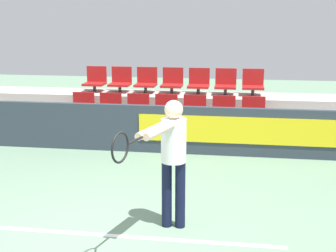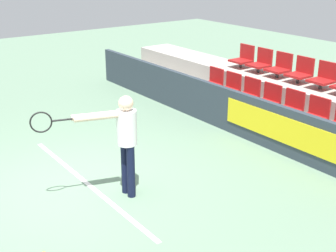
{
  "view_description": "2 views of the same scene",
  "coord_description": "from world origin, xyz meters",
  "px_view_note": "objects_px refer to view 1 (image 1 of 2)",
  "views": [
    {
      "loc": [
        1.48,
        -4.89,
        2.67
      ],
      "look_at": [
        0.42,
        2.16,
        0.96
      ],
      "focal_mm": 50.0,
      "sensor_mm": 36.0,
      "label": 1
    },
    {
      "loc": [
        6.53,
        -2.79,
        3.68
      ],
      "look_at": [
        0.18,
        1.82,
        0.75
      ],
      "focal_mm": 50.0,
      "sensor_mm": 36.0,
      "label": 2
    }
  ],
  "objects_px": {
    "stadium_chair_0": "(82,108)",
    "stadium_chair_13": "(253,84)",
    "stadium_chair_10": "(172,82)",
    "tennis_player": "(171,151)",
    "stadium_chair_5": "(224,112)",
    "stadium_chair_6": "(253,113)",
    "stadium_chair_11": "(199,83)",
    "stadium_chair_7": "(95,80)",
    "stadium_chair_1": "(109,109)",
    "stadium_chair_2": "(137,109)",
    "stadium_chair_8": "(121,81)",
    "stadium_chair_9": "(146,81)",
    "stadium_chair_3": "(165,110)",
    "stadium_chair_4": "(194,111)",
    "stadium_chair_12": "(226,83)"
  },
  "relations": [
    {
      "from": "stadium_chair_1",
      "to": "stadium_chair_13",
      "type": "distance_m",
      "value": 3.23
    },
    {
      "from": "stadium_chair_10",
      "to": "stadium_chair_11",
      "type": "relative_size",
      "value": 1.0
    },
    {
      "from": "stadium_chair_9",
      "to": "stadium_chair_12",
      "type": "xyz_separation_m",
      "value": [
        1.82,
        0.0,
        0.0
      ]
    },
    {
      "from": "stadium_chair_0",
      "to": "stadium_chair_5",
      "type": "xyz_separation_m",
      "value": [
        3.04,
        0.0,
        0.0
      ]
    },
    {
      "from": "stadium_chair_2",
      "to": "stadium_chair_9",
      "type": "distance_m",
      "value": 1.11
    },
    {
      "from": "stadium_chair_6",
      "to": "stadium_chair_7",
      "type": "distance_m",
      "value": 3.81
    },
    {
      "from": "stadium_chair_11",
      "to": "tennis_player",
      "type": "bearing_deg",
      "value": -88.95
    },
    {
      "from": "stadium_chair_4",
      "to": "stadium_chair_8",
      "type": "height_order",
      "value": "stadium_chair_8"
    },
    {
      "from": "stadium_chair_0",
      "to": "stadium_chair_1",
      "type": "relative_size",
      "value": 1.0
    },
    {
      "from": "stadium_chair_3",
      "to": "stadium_chair_12",
      "type": "height_order",
      "value": "stadium_chair_12"
    },
    {
      "from": "stadium_chair_2",
      "to": "stadium_chair_8",
      "type": "distance_m",
      "value": 1.27
    },
    {
      "from": "stadium_chair_6",
      "to": "stadium_chair_9",
      "type": "height_order",
      "value": "stadium_chair_9"
    },
    {
      "from": "stadium_chair_9",
      "to": "stadium_chair_11",
      "type": "relative_size",
      "value": 1.0
    },
    {
      "from": "stadium_chair_6",
      "to": "stadium_chair_7",
      "type": "height_order",
      "value": "stadium_chair_7"
    },
    {
      "from": "stadium_chair_4",
      "to": "stadium_chair_9",
      "type": "bearing_deg",
      "value": 140.19
    },
    {
      "from": "stadium_chair_8",
      "to": "stadium_chair_12",
      "type": "bearing_deg",
      "value": 0.0
    },
    {
      "from": "stadium_chair_1",
      "to": "stadium_chair_4",
      "type": "distance_m",
      "value": 1.82
    },
    {
      "from": "stadium_chair_4",
      "to": "stadium_chair_12",
      "type": "relative_size",
      "value": 1.0
    },
    {
      "from": "stadium_chair_1",
      "to": "stadium_chair_5",
      "type": "relative_size",
      "value": 1.0
    },
    {
      "from": "tennis_player",
      "to": "stadium_chair_11",
      "type": "bearing_deg",
      "value": 108.08
    },
    {
      "from": "stadium_chair_2",
      "to": "stadium_chair_6",
      "type": "xyz_separation_m",
      "value": [
        2.43,
        0.0,
        0.0
      ]
    },
    {
      "from": "stadium_chair_3",
      "to": "stadium_chair_13",
      "type": "relative_size",
      "value": 1.0
    },
    {
      "from": "stadium_chair_6",
      "to": "stadium_chair_13",
      "type": "height_order",
      "value": "stadium_chair_13"
    },
    {
      "from": "stadium_chair_8",
      "to": "stadium_chair_10",
      "type": "relative_size",
      "value": 1.0
    },
    {
      "from": "stadium_chair_6",
      "to": "stadium_chair_2",
      "type": "bearing_deg",
      "value": 180.0
    },
    {
      "from": "stadium_chair_1",
      "to": "stadium_chair_11",
      "type": "xyz_separation_m",
      "value": [
        1.82,
        1.01,
        0.46
      ]
    },
    {
      "from": "stadium_chair_5",
      "to": "stadium_chair_6",
      "type": "height_order",
      "value": "same"
    },
    {
      "from": "stadium_chair_12",
      "to": "tennis_player",
      "type": "relative_size",
      "value": 0.34
    },
    {
      "from": "stadium_chair_7",
      "to": "stadium_chair_11",
      "type": "bearing_deg",
      "value": 0.0
    },
    {
      "from": "stadium_chair_6",
      "to": "stadium_chair_8",
      "type": "bearing_deg",
      "value": 161.57
    },
    {
      "from": "stadium_chair_9",
      "to": "stadium_chair_13",
      "type": "distance_m",
      "value": 2.43
    },
    {
      "from": "stadium_chair_0",
      "to": "stadium_chair_10",
      "type": "height_order",
      "value": "stadium_chair_10"
    },
    {
      "from": "stadium_chair_3",
      "to": "stadium_chair_10",
      "type": "xyz_separation_m",
      "value": [
        0.0,
        1.01,
        0.46
      ]
    },
    {
      "from": "tennis_player",
      "to": "stadium_chair_13",
      "type": "bearing_deg",
      "value": 94.55
    },
    {
      "from": "stadium_chair_0",
      "to": "stadium_chair_13",
      "type": "height_order",
      "value": "stadium_chair_13"
    },
    {
      "from": "stadium_chair_9",
      "to": "stadium_chair_6",
      "type": "bearing_deg",
      "value": -22.62
    },
    {
      "from": "tennis_player",
      "to": "stadium_chair_2",
      "type": "bearing_deg",
      "value": 124.91
    },
    {
      "from": "stadium_chair_0",
      "to": "stadium_chair_2",
      "type": "bearing_deg",
      "value": 0.0
    },
    {
      "from": "stadium_chair_0",
      "to": "stadium_chair_9",
      "type": "distance_m",
      "value": 1.65
    },
    {
      "from": "stadium_chair_1",
      "to": "stadium_chair_3",
      "type": "xyz_separation_m",
      "value": [
        1.22,
        0.0,
        0.0
      ]
    },
    {
      "from": "stadium_chair_12",
      "to": "stadium_chair_10",
      "type": "bearing_deg",
      "value": 180.0
    },
    {
      "from": "stadium_chair_10",
      "to": "stadium_chair_1",
      "type": "bearing_deg",
      "value": -140.19
    },
    {
      "from": "stadium_chair_0",
      "to": "stadium_chair_11",
      "type": "relative_size",
      "value": 1.0
    },
    {
      "from": "stadium_chair_10",
      "to": "tennis_player",
      "type": "bearing_deg",
      "value": -82.13
    },
    {
      "from": "stadium_chair_1",
      "to": "stadium_chair_8",
      "type": "height_order",
      "value": "stadium_chair_8"
    },
    {
      "from": "stadium_chair_4",
      "to": "tennis_player",
      "type": "height_order",
      "value": "tennis_player"
    },
    {
      "from": "stadium_chair_6",
      "to": "stadium_chair_12",
      "type": "bearing_deg",
      "value": 120.96
    },
    {
      "from": "stadium_chair_10",
      "to": "stadium_chair_12",
      "type": "bearing_deg",
      "value": 0.0
    },
    {
      "from": "stadium_chair_5",
      "to": "stadium_chair_6",
      "type": "xyz_separation_m",
      "value": [
        0.61,
        0.0,
        0.0
      ]
    },
    {
      "from": "stadium_chair_7",
      "to": "stadium_chair_13",
      "type": "height_order",
      "value": "same"
    }
  ]
}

